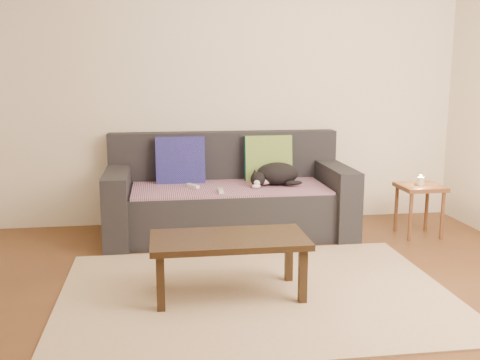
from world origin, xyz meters
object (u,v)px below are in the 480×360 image
object	(u,v)px
side_table	(420,194)
wii_remote_a	(193,186)
wii_remote_b	(221,191)
sofa	(228,199)
coffee_table	(229,244)
cat	(276,174)

from	to	relation	value
side_table	wii_remote_a	bearing A→B (deg)	173.85
side_table	wii_remote_b	bearing A→B (deg)	-179.51
side_table	sofa	bearing A→B (deg)	169.15
wii_remote_a	coffee_table	world-z (taller)	wii_remote_a
wii_remote_a	side_table	size ratio (longest dim) A/B	0.33
wii_remote_a	coffee_table	bearing A→B (deg)	155.84
cat	wii_remote_a	bearing A→B (deg)	-165.07
cat	coffee_table	distance (m)	1.48
cat	wii_remote_b	world-z (taller)	cat
coffee_table	wii_remote_a	bearing A→B (deg)	96.23
wii_remote_a	wii_remote_b	bearing A→B (deg)	-166.76
wii_remote_a	coffee_table	xyz separation A→B (m)	(0.14, -1.32, -0.11)
coffee_table	wii_remote_b	bearing A→B (deg)	86.31
wii_remote_a	wii_remote_b	world-z (taller)	same
wii_remote_b	side_table	xyz separation A→B (m)	(1.74, 0.01, -0.08)
sofa	side_table	distance (m)	1.67
sofa	cat	distance (m)	0.47
sofa	wii_remote_b	size ratio (longest dim) A/B	14.00
sofa	side_table	bearing A→B (deg)	-10.85
wii_remote_b	side_table	bearing A→B (deg)	-88.10
sofa	wii_remote_a	bearing A→B (deg)	-162.01
wii_remote_a	wii_remote_b	xyz separation A→B (m)	(0.21, -0.23, 0.00)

